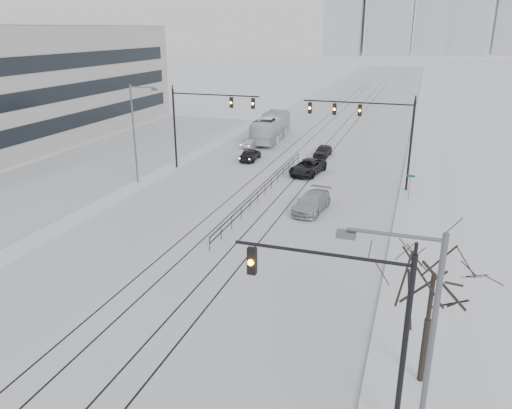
# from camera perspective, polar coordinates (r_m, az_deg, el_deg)

# --- Properties ---
(road) EXTENTS (22.00, 260.00, 0.02)m
(road) POSITION_cam_1_polar(r_m,az_deg,el_deg) (71.39, 8.33, 8.29)
(road) COLOR silver
(road) RESTS_ON ground
(sidewalk_east) EXTENTS (5.00, 260.00, 0.16)m
(sidewalk_east) POSITION_cam_1_polar(r_m,az_deg,el_deg) (70.35, 19.28, 7.30)
(sidewalk_east) COLOR silver
(sidewalk_east) RESTS_ON ground
(curb) EXTENTS (0.10, 260.00, 0.12)m
(curb) POSITION_cam_1_polar(r_m,az_deg,el_deg) (70.35, 17.28, 7.50)
(curb) COLOR gray
(curb) RESTS_ON ground
(parking_strip) EXTENTS (14.00, 60.00, 0.03)m
(parking_strip) POSITION_cam_1_polar(r_m,az_deg,el_deg) (56.18, -17.27, 4.57)
(parking_strip) COLOR silver
(parking_strip) RESTS_ON ground
(tram_rails) EXTENTS (5.30, 180.00, 0.01)m
(tram_rails) POSITION_cam_1_polar(r_m,az_deg,el_deg) (52.30, 4.32, 4.34)
(tram_rails) COLOR black
(tram_rails) RESTS_ON ground
(traffic_mast_near) EXTENTS (6.10, 0.37, 7.00)m
(traffic_mast_near) POSITION_cam_1_polar(r_m,az_deg,el_deg) (17.61, 11.57, -12.11)
(traffic_mast_near) COLOR black
(traffic_mast_near) RESTS_ON ground
(traffic_mast_ne) EXTENTS (9.60, 0.37, 8.00)m
(traffic_mast_ne) POSITION_cam_1_polar(r_m,az_deg,el_deg) (44.89, 13.15, 8.87)
(traffic_mast_ne) COLOR black
(traffic_mast_ne) RESTS_ON ground
(traffic_mast_nw) EXTENTS (9.10, 0.37, 8.00)m
(traffic_mast_nw) POSITION_cam_1_polar(r_m,az_deg,el_deg) (50.17, -6.30, 10.12)
(traffic_mast_nw) COLOR black
(traffic_mast_nw) RESTS_ON ground
(street_light_east) EXTENTS (2.73, 0.25, 9.00)m
(street_light_east) POSITION_cam_1_polar(r_m,az_deg,el_deg) (14.71, 17.88, -16.74)
(street_light_east) COLOR #595B60
(street_light_east) RESTS_ON ground
(street_light_west) EXTENTS (2.73, 0.25, 9.00)m
(street_light_west) POSITION_cam_1_polar(r_m,az_deg,el_deg) (46.75, -13.51, 8.56)
(street_light_west) COLOR #595B60
(street_light_west) RESTS_ON ground
(bare_tree) EXTENTS (4.40, 4.40, 6.10)m
(bare_tree) POSITION_cam_1_polar(r_m,az_deg,el_deg) (20.25, 19.53, -8.70)
(bare_tree) COLOR black
(bare_tree) RESTS_ON ground
(median_fence) EXTENTS (0.06, 24.00, 1.00)m
(median_fence) POSITION_cam_1_polar(r_m,az_deg,el_deg) (42.92, 1.04, 1.68)
(median_fence) COLOR black
(median_fence) RESTS_ON ground
(street_sign) EXTENTS (0.70, 0.06, 2.40)m
(street_sign) POSITION_cam_1_polar(r_m,az_deg,el_deg) (42.75, 17.17, 2.23)
(street_sign) COLOR #595B60
(street_sign) RESTS_ON ground
(sedan_sb_inner) EXTENTS (1.72, 4.03, 1.36)m
(sedan_sb_inner) POSITION_cam_1_polar(r_m,az_deg,el_deg) (54.55, -0.67, 5.74)
(sedan_sb_inner) COLOR black
(sedan_sb_inner) RESTS_ON ground
(sedan_sb_outer) EXTENTS (2.06, 3.94, 1.24)m
(sedan_sb_outer) POSITION_cam_1_polar(r_m,az_deg,el_deg) (60.55, -0.27, 7.08)
(sedan_sb_outer) COLOR #999BA0
(sedan_sb_outer) RESTS_ON ground
(sedan_nb_front) EXTENTS (3.18, 5.49, 1.44)m
(sedan_nb_front) POSITION_cam_1_polar(r_m,az_deg,el_deg) (49.59, 5.95, 4.28)
(sedan_nb_front) COLOR black
(sedan_nb_front) RESTS_ON ground
(sedan_nb_right) EXTENTS (2.58, 5.19, 1.45)m
(sedan_nb_right) POSITION_cam_1_polar(r_m,az_deg,el_deg) (39.43, 6.38, 0.22)
(sedan_nb_right) COLOR #A8AAB0
(sedan_nb_right) RESTS_ON ground
(sedan_nb_far) EXTENTS (1.71, 3.85, 1.29)m
(sedan_nb_far) POSITION_cam_1_polar(r_m,az_deg,el_deg) (56.76, 7.63, 6.08)
(sedan_nb_far) COLOR black
(sedan_nb_far) RESTS_ON ground
(box_truck) EXTENTS (3.51, 11.85, 3.26)m
(box_truck) POSITION_cam_1_polar(r_m,az_deg,el_deg) (64.74, 1.73, 8.80)
(box_truck) COLOR silver
(box_truck) RESTS_ON ground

